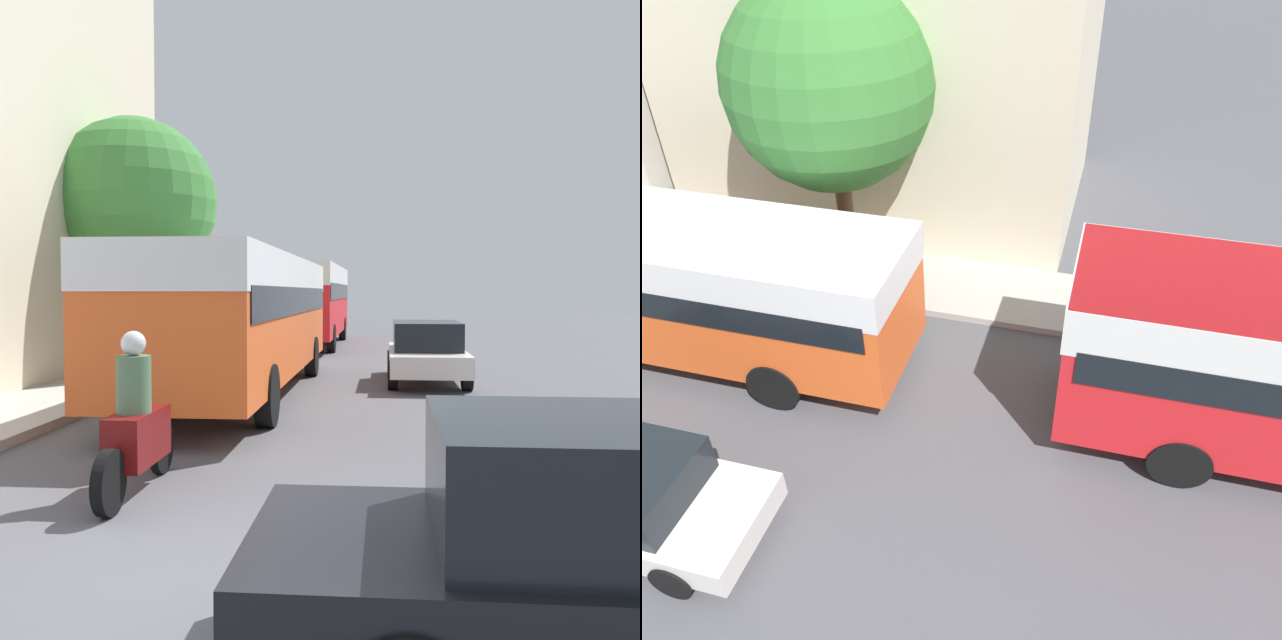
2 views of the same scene
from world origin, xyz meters
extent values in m
plane|color=#515156|center=(0.00, 0.00, 0.00)|extent=(120.00, 120.00, 0.00)
cube|color=#EA5B23|center=(-1.86, 9.52, 1.67)|extent=(2.43, 11.05, 2.35)
cube|color=white|center=(-1.86, 9.52, 2.49)|extent=(2.45, 11.11, 0.70)
cube|color=black|center=(-1.86, 9.52, 1.97)|extent=(2.48, 10.61, 0.52)
cylinder|color=black|center=(-2.98, 12.94, 0.50)|extent=(0.28, 1.00, 1.00)
cylinder|color=black|center=(-0.75, 12.94, 0.50)|extent=(0.28, 1.00, 1.00)
cylinder|color=black|center=(-2.98, 6.09, 0.50)|extent=(0.28, 1.00, 1.00)
cylinder|color=black|center=(-0.75, 6.09, 0.50)|extent=(0.28, 1.00, 1.00)
cube|color=red|center=(-1.93, 23.20, 1.82)|extent=(2.52, 10.60, 2.64)
cube|color=white|center=(-1.93, 23.20, 2.74)|extent=(2.55, 10.65, 0.79)
cube|color=black|center=(-1.93, 23.20, 2.15)|extent=(2.57, 10.17, 0.58)
cylinder|color=black|center=(-3.09, 26.48, 0.50)|extent=(0.28, 1.00, 1.00)
cylinder|color=black|center=(-0.77, 26.48, 0.50)|extent=(0.28, 1.00, 1.00)
cylinder|color=black|center=(-3.09, 19.91, 0.50)|extent=(0.28, 1.00, 1.00)
cylinder|color=black|center=(-0.77, 19.91, 0.50)|extent=(0.28, 1.00, 1.00)
cube|color=maroon|center=(-1.51, 2.35, 0.59)|extent=(0.38, 1.10, 0.55)
cylinder|color=black|center=(-1.51, 3.15, 0.32)|extent=(0.10, 0.64, 0.64)
cylinder|color=black|center=(-1.51, 1.55, 0.32)|extent=(0.12, 0.64, 0.64)
cylinder|color=#4C6B4C|center=(-1.51, 2.25, 1.17)|extent=(0.36, 0.36, 0.60)
sphere|color=silver|center=(-1.51, 2.25, 1.60)|extent=(0.26, 0.26, 0.26)
cylinder|color=black|center=(1.22, -0.16, 0.32)|extent=(0.64, 0.22, 0.64)
cube|color=silver|center=(2.08, 11.94, 0.55)|extent=(1.73, 4.42, 0.47)
cube|color=black|center=(2.08, 11.94, 1.11)|extent=(1.52, 2.43, 0.64)
cylinder|color=black|center=(1.28, 13.31, 0.32)|extent=(0.22, 0.64, 0.64)
cylinder|color=black|center=(2.87, 13.31, 0.32)|extent=(0.22, 0.64, 0.64)
cylinder|color=black|center=(1.28, 10.57, 0.32)|extent=(0.22, 0.64, 0.64)
cylinder|color=black|center=(2.87, 10.57, 0.32)|extent=(0.22, 0.64, 0.64)
cylinder|color=#232838|center=(-5.41, 23.76, 0.53)|extent=(0.28, 0.28, 0.76)
cylinder|color=maroon|center=(-5.41, 23.76, 1.23)|extent=(0.35, 0.35, 0.64)
sphere|color=tan|center=(-5.41, 23.76, 1.65)|extent=(0.21, 0.21, 0.21)
cylinder|color=brown|center=(-5.21, 12.55, 1.49)|extent=(0.36, 0.36, 2.68)
sphere|color=#387A33|center=(-5.21, 12.55, 4.40)|extent=(4.19, 4.19, 4.19)
camera|label=1|loc=(1.10, -4.94, 2.14)|focal=40.00mm
camera|label=2|loc=(6.28, 18.21, 8.22)|focal=35.00mm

